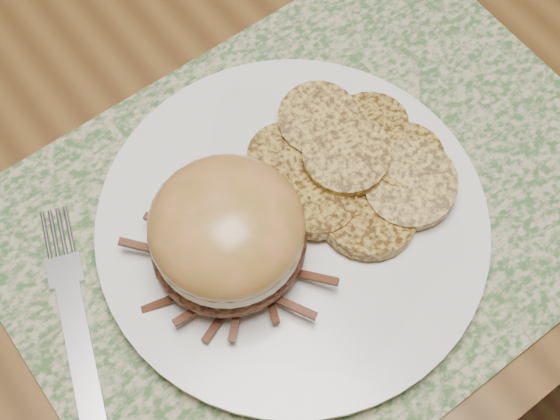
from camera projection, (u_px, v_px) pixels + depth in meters
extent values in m
plane|color=brown|center=(253.00, 263.00, 1.36)|extent=(3.50, 3.50, 0.00)
cube|color=#385C2F|center=(318.00, 210.00, 0.57)|extent=(0.45, 0.33, 0.00)
cylinder|color=white|center=(292.00, 225.00, 0.55)|extent=(0.26, 0.26, 0.02)
ellipsoid|color=black|center=(229.00, 245.00, 0.51)|extent=(0.12, 0.12, 0.04)
cylinder|color=beige|center=(227.00, 233.00, 0.49)|extent=(0.11, 0.11, 0.01)
ellipsoid|color=#AC6E38|center=(226.00, 226.00, 0.49)|extent=(0.12, 0.12, 0.05)
cylinder|color=#AA8632|center=(285.00, 159.00, 0.56)|extent=(0.08, 0.08, 0.01)
cylinder|color=#AA8632|center=(318.00, 120.00, 0.57)|extent=(0.07, 0.07, 0.02)
cylinder|color=#AA8632|center=(368.00, 127.00, 0.57)|extent=(0.07, 0.07, 0.02)
cylinder|color=#AA8632|center=(315.00, 201.00, 0.54)|extent=(0.06, 0.06, 0.02)
cylinder|color=#AA8632|center=(346.00, 154.00, 0.55)|extent=(0.08, 0.08, 0.02)
cylinder|color=#AA8632|center=(405.00, 157.00, 0.55)|extent=(0.07, 0.07, 0.01)
cylinder|color=#AA8632|center=(368.00, 215.00, 0.54)|extent=(0.08, 0.08, 0.02)
cylinder|color=#AA8632|center=(411.00, 185.00, 0.54)|extent=(0.09, 0.09, 0.03)
cube|color=silver|center=(87.00, 385.00, 0.51)|extent=(0.06, 0.14, 0.00)
cube|color=silver|center=(65.00, 271.00, 0.54)|extent=(0.03, 0.03, 0.00)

